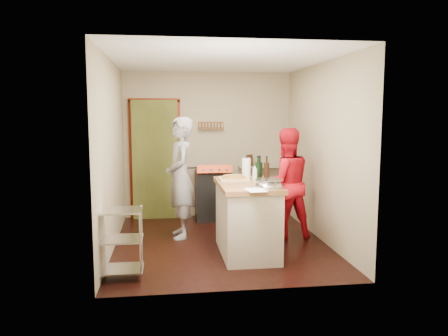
{
  "coord_description": "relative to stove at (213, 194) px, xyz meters",
  "views": [
    {
      "loc": [
        -0.77,
        -6.11,
        1.85
      ],
      "look_at": [
        0.06,
        0.0,
        1.09
      ],
      "focal_mm": 35.0,
      "sensor_mm": 36.0,
      "label": 1
    }
  ],
  "objects": [
    {
      "name": "left_wall",
      "position": [
        -1.55,
        -1.42,
        0.85
      ],
      "size": [
        0.04,
        3.5,
        2.6
      ],
      "primitive_type": "cube",
      "color": "#9C8E6E",
      "rests_on": "ground"
    },
    {
      "name": "right_wall",
      "position": [
        1.45,
        -1.42,
        0.85
      ],
      "size": [
        0.04,
        3.5,
        2.6
      ],
      "primitive_type": "cube",
      "color": "#9C8E6E",
      "rests_on": "ground"
    },
    {
      "name": "back_wall",
      "position": [
        -0.69,
        0.36,
        0.68
      ],
      "size": [
        3.0,
        0.44,
        2.6
      ],
      "color": "#9C8E6E",
      "rests_on": "ground"
    },
    {
      "name": "ceiling",
      "position": [
        -0.05,
        -1.42,
        2.16
      ],
      "size": [
        3.0,
        3.5,
        0.02
      ],
      "primitive_type": "cube",
      "color": "white",
      "rests_on": "back_wall"
    },
    {
      "name": "person_stripe",
      "position": [
        -0.6,
        -1.05,
        0.46
      ],
      "size": [
        0.49,
        0.7,
        1.81
      ],
      "primitive_type": "imported",
      "rotation": [
        0.0,
        0.0,
        -1.48
      ],
      "color": "#BAB9BE",
      "rests_on": "ground"
    },
    {
      "name": "island",
      "position": [
        0.25,
        -1.96,
        0.05
      ],
      "size": [
        0.76,
        1.37,
        1.27
      ],
      "color": "beige",
      "rests_on": "ground"
    },
    {
      "name": "stove",
      "position": [
        0.0,
        0.0,
        0.0
      ],
      "size": [
        0.6,
        0.63,
        1.0
      ],
      "color": "black",
      "rests_on": "ground"
    },
    {
      "name": "floor",
      "position": [
        -0.05,
        -1.42,
        -0.45
      ],
      "size": [
        3.5,
        3.5,
        0.0
      ],
      "primitive_type": "plane",
      "color": "black",
      "rests_on": "ground"
    },
    {
      "name": "person_red",
      "position": [
        0.95,
        -1.29,
        0.38
      ],
      "size": [
        0.86,
        0.71,
        1.65
      ],
      "primitive_type": "imported",
      "rotation": [
        0.0,
        0.0,
        3.25
      ],
      "color": "red",
      "rests_on": "ground"
    },
    {
      "name": "wire_shelving",
      "position": [
        -1.33,
        -2.62,
        -0.01
      ],
      "size": [
        0.48,
        0.4,
        0.8
      ],
      "color": "silver",
      "rests_on": "ground"
    }
  ]
}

